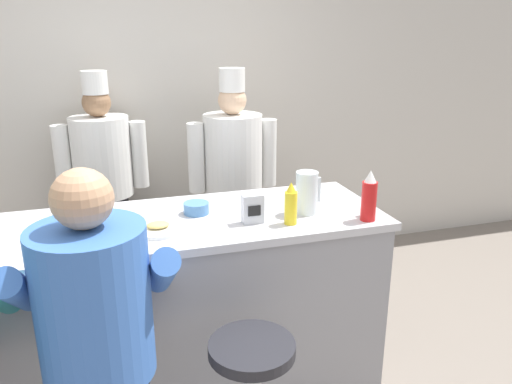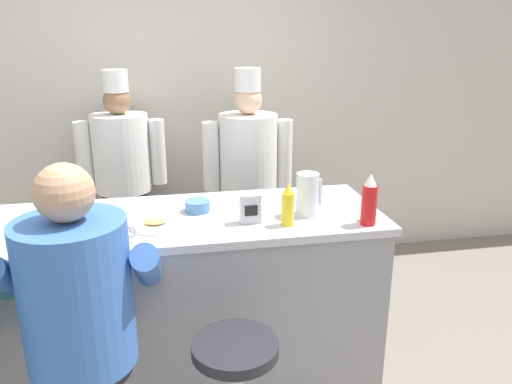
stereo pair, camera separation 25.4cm
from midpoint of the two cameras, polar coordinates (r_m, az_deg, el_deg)
name	(u,v)px [view 2 (the right image)]	position (r m, az deg, el deg)	size (l,w,h in m)	color
wall_back	(151,102)	(3.94, -10.14, 10.06)	(10.00, 0.06, 2.70)	beige
diner_counter	(159,303)	(2.76, -8.36, -12.48)	(2.34, 0.74, 0.97)	gray
ketchup_bottle_red	(369,201)	(2.50, 15.69, -1.05)	(0.08, 0.08, 0.26)	red
mustard_bottle_yellow	(288,206)	(2.42, 6.68, -1.63)	(0.06, 0.06, 0.21)	yellow
hot_sauce_bottle_orange	(373,205)	(2.58, 15.98, -1.52)	(0.03, 0.03, 0.15)	orange
water_pitcher_clear	(307,194)	(2.56, 8.73, -0.31)	(0.13, 0.12, 0.22)	silver
breakfast_plate	(156,225)	(2.43, -8.50, -3.76)	(0.24, 0.24, 0.05)	white
cereal_bowl	(198,206)	(2.61, -3.95, -1.65)	(0.13, 0.13, 0.06)	#4C7FB7
coffee_mug_white	(117,234)	(2.26, -12.54, -4.73)	(0.14, 0.09, 0.09)	white
coffee_mug_blue	(89,216)	(2.53, -15.89, -2.71)	(0.14, 0.09, 0.08)	#4C7AB2
napkin_dispenser_chrome	(250,209)	(2.44, 2.29, -1.96)	(0.10, 0.06, 0.14)	silver
diner_seated_blue	(80,301)	(2.02, -16.11, -11.99)	(0.62, 0.62, 1.44)	#B2B5BA
cook_in_whites_near	(123,171)	(3.75, -13.12, 2.28)	(0.63, 0.41, 1.62)	#232328
cook_in_whites_far	(248,174)	(3.56, 1.14, 2.08)	(0.64, 0.41, 1.64)	#232328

